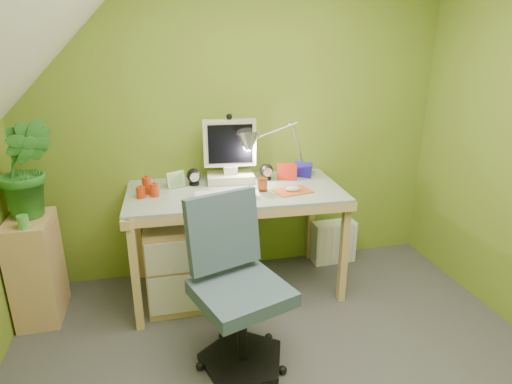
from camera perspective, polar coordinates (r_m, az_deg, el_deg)
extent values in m
cube|color=olive|center=(3.28, -2.44, 9.21)|extent=(3.20, 0.01, 2.40)
cube|color=white|center=(1.62, -29.11, 19.41)|extent=(1.10, 3.20, 1.10)
cube|color=silver|center=(2.87, -3.89, -0.41)|extent=(0.45, 0.19, 0.02)
cube|color=#B94D1C|center=(2.97, 4.88, 0.15)|extent=(0.28, 0.22, 0.01)
ellipsoid|color=silver|center=(2.97, 4.89, 0.42)|extent=(0.11, 0.08, 0.04)
cylinder|color=#9A4116|center=(2.96, 0.86, 1.00)|extent=(0.07, 0.07, 0.09)
cube|color=#AF2412|center=(3.20, 4.17, 2.71)|extent=(0.15, 0.07, 0.13)
cube|color=#1D1592|center=(3.28, 6.30, 2.99)|extent=(0.12, 0.10, 0.12)
cube|color=#9AB77D|center=(3.09, -10.65, 1.66)|extent=(0.13, 0.07, 0.11)
cube|color=tan|center=(3.23, -27.18, -9.09)|extent=(0.27, 0.41, 0.72)
imported|color=#2A7025|center=(3.03, -28.30, 2.77)|extent=(0.36, 0.30, 0.64)
cylinder|color=#51A444|center=(2.93, -28.63, -3.53)|extent=(0.07, 0.07, 0.08)
cube|color=silver|center=(3.70, 10.28, -6.54)|extent=(0.36, 0.15, 0.36)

